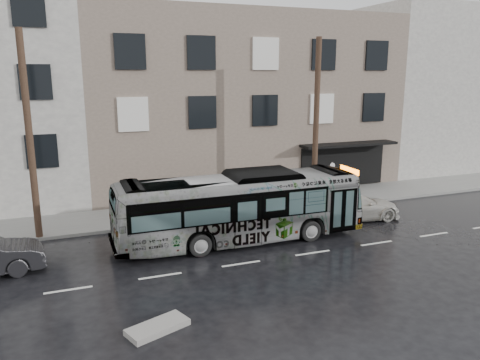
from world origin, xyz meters
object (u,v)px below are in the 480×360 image
object	(u,v)px
sign_post	(331,183)
bus	(240,207)
white_sedan	(352,206)
utility_pole_front	(316,125)
utility_pole_rear	(29,137)

from	to	relation	value
sign_post	bus	size ratio (longest dim) A/B	0.22
sign_post	white_sedan	distance (m)	2.51
bus	white_sedan	size ratio (longest dim) A/B	2.23
utility_pole_front	utility_pole_rear	bearing A→B (deg)	180.00
utility_pole_front	white_sedan	size ratio (longest dim) A/B	1.80
utility_pole_front	utility_pole_rear	xyz separation A→B (m)	(-14.00, 0.00, 0.00)
sign_post	white_sedan	bearing A→B (deg)	-96.04
utility_pole_front	white_sedan	xyz separation A→B (m)	(0.84, -2.42, -3.92)
bus	sign_post	bearing A→B (deg)	-63.25
utility_pole_front	white_sedan	world-z (taller)	utility_pole_front
utility_pole_rear	bus	world-z (taller)	utility_pole_rear
bus	utility_pole_rear	bearing A→B (deg)	68.52
sign_post	bus	bearing A→B (deg)	-153.55
sign_post	bus	world-z (taller)	bus
utility_pole_rear	sign_post	world-z (taller)	utility_pole_rear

